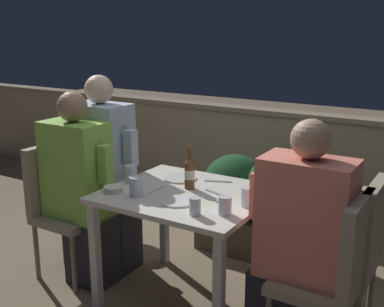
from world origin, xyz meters
The scene contains 25 objects.
ground_plane centered at (0.00, 0.00, 0.00)m, with size 16.00×16.00×0.00m, color #847056.
parapet_wall centered at (0.00, 1.72, 0.47)m, with size 9.00×0.18×0.94m.
dining_table centered at (0.00, 0.00, 0.62)m, with size 0.92×0.81×0.71m.
planter_hedge centered at (0.22, 0.83, 0.41)m, with size 1.12×0.47×0.74m.
chair_left_near centered at (-0.92, -0.12, 0.54)m, with size 0.41×0.40×0.90m.
person_green_blouse centered at (-0.73, -0.12, 0.63)m, with size 0.49×0.26×1.26m.
chair_left_far centered at (-0.92, 0.12, 0.54)m, with size 0.41×0.40×0.90m.
person_blue_shirt centered at (-0.73, 0.12, 0.68)m, with size 0.48×0.26×1.35m.
chair_right_near centered at (0.91, -0.11, 0.54)m, with size 0.41×0.40×0.90m.
person_coral_top centered at (0.72, -0.11, 0.62)m, with size 0.51×0.26×1.24m.
chair_right_far centered at (0.93, 0.16, 0.54)m, with size 0.41×0.40×0.90m.
beer_bottle centered at (-0.02, 0.07, 0.81)m, with size 0.06×0.06×0.26m.
plate_0 centered at (-0.17, 0.19, 0.72)m, with size 0.21×0.21×0.01m.
plate_1 centered at (0.04, -0.17, 0.72)m, with size 0.19×0.19×0.01m.
bowl_0 centered at (-0.37, -0.22, 0.73)m, with size 0.11×0.11×0.04m.
bowl_1 centered at (0.38, 0.18, 0.73)m, with size 0.12×0.12×0.03m.
glass_cup_0 centered at (-0.39, -0.03, 0.77)m, with size 0.06×0.06×0.11m.
glass_cup_1 centered at (0.35, -0.19, 0.76)m, with size 0.07×0.07×0.10m.
glass_cup_2 centered at (0.40, -0.02, 0.77)m, with size 0.08×0.08×0.11m.
glass_cup_3 centered at (0.22, -0.27, 0.76)m, with size 0.06×0.06×0.09m.
glass_cup_4 centered at (-0.21, -0.21, 0.77)m, with size 0.08×0.08×0.11m.
fork_0 centered at (0.16, 0.07, 0.72)m, with size 0.17×0.06×0.01m.
fork_1 centered at (0.06, 0.27, 0.72)m, with size 0.16×0.08×0.01m.
fork_2 centered at (-0.17, -0.06, 0.72)m, with size 0.03×0.17×0.01m.
potted_plant centered at (-1.15, 0.62, 0.36)m, with size 0.29×0.29×0.59m.
Camera 1 is at (1.41, -2.25, 1.65)m, focal length 45.00 mm.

